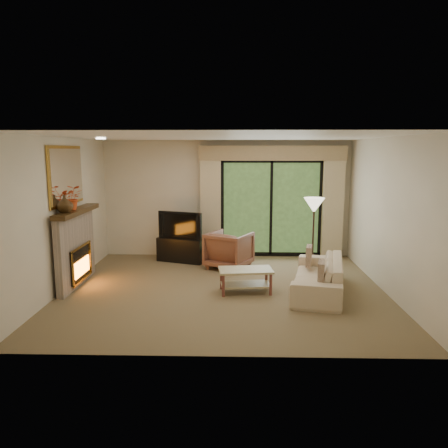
{
  "coord_description": "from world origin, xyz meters",
  "views": [
    {
      "loc": [
        0.2,
        -7.27,
        2.39
      ],
      "look_at": [
        0.0,
        0.3,
        1.1
      ],
      "focal_mm": 35.0,
      "sensor_mm": 36.0,
      "label": 1
    }
  ],
  "objects_px": {
    "sofa": "(318,275)",
    "media_console": "(182,249)",
    "armchair": "(229,250)",
    "coffee_table": "(245,281)"
  },
  "relations": [
    {
      "from": "armchair",
      "to": "coffee_table",
      "type": "distance_m",
      "value": 1.59
    },
    {
      "from": "media_console",
      "to": "armchair",
      "type": "xyz_separation_m",
      "value": [
        1.02,
        -0.53,
        0.12
      ]
    },
    {
      "from": "coffee_table",
      "to": "armchair",
      "type": "bearing_deg",
      "value": 94.54
    },
    {
      "from": "sofa",
      "to": "coffee_table",
      "type": "xyz_separation_m",
      "value": [
        -1.23,
        -0.04,
        -0.09
      ]
    },
    {
      "from": "media_console",
      "to": "coffee_table",
      "type": "height_order",
      "value": "media_console"
    },
    {
      "from": "armchair",
      "to": "coffee_table",
      "type": "bearing_deg",
      "value": 128.02
    },
    {
      "from": "armchair",
      "to": "sofa",
      "type": "height_order",
      "value": "armchair"
    },
    {
      "from": "sofa",
      "to": "media_console",
      "type": "bearing_deg",
      "value": -116.33
    },
    {
      "from": "media_console",
      "to": "sofa",
      "type": "bearing_deg",
      "value": -19.02
    },
    {
      "from": "sofa",
      "to": "armchair",
      "type": "bearing_deg",
      "value": -122.24
    }
  ]
}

